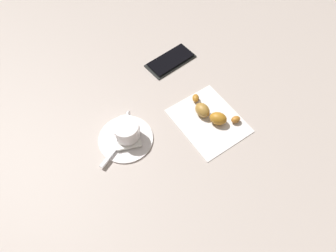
# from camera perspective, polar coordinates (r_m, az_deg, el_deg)

# --- Properties ---
(ground_plane) EXTENTS (1.80, 1.80, 0.00)m
(ground_plane) POSITION_cam_1_polar(r_m,az_deg,el_deg) (0.75, -0.18, -2.13)
(ground_plane) COLOR #AFA299
(saucer) EXTENTS (0.14, 0.14, 0.01)m
(saucer) POSITION_cam_1_polar(r_m,az_deg,el_deg) (0.75, -8.04, -2.31)
(saucer) COLOR white
(saucer) RESTS_ON ground
(espresso_cup) EXTENTS (0.06, 0.08, 0.05)m
(espresso_cup) POSITION_cam_1_polar(r_m,az_deg,el_deg) (0.73, -7.90, -0.82)
(espresso_cup) COLOR white
(espresso_cup) RESTS_ON saucer
(teaspoon) EXTENTS (0.12, 0.09, 0.01)m
(teaspoon) POSITION_cam_1_polar(r_m,az_deg,el_deg) (0.75, -8.47, -2.26)
(teaspoon) COLOR silver
(teaspoon) RESTS_ON saucer
(sugar_packet) EXTENTS (0.06, 0.03, 0.01)m
(sugar_packet) POSITION_cam_1_polar(r_m,az_deg,el_deg) (0.73, -7.44, -3.66)
(sugar_packet) COLOR white
(sugar_packet) RESTS_ON saucer
(napkin) EXTENTS (0.18, 0.21, 0.00)m
(napkin) POSITION_cam_1_polar(r_m,az_deg,el_deg) (0.78, 7.72, 1.05)
(napkin) COLOR silver
(napkin) RESTS_ON ground
(croissant) EXTENTS (0.10, 0.13, 0.03)m
(croissant) POSITION_cam_1_polar(r_m,az_deg,el_deg) (0.78, 8.16, 2.40)
(croissant) COLOR #AE6F22
(croissant) RESTS_ON napkin
(cell_phone) EXTENTS (0.16, 0.11, 0.01)m
(cell_phone) POSITION_cam_1_polar(r_m,az_deg,el_deg) (0.91, 0.48, 12.34)
(cell_phone) COLOR black
(cell_phone) RESTS_ON ground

